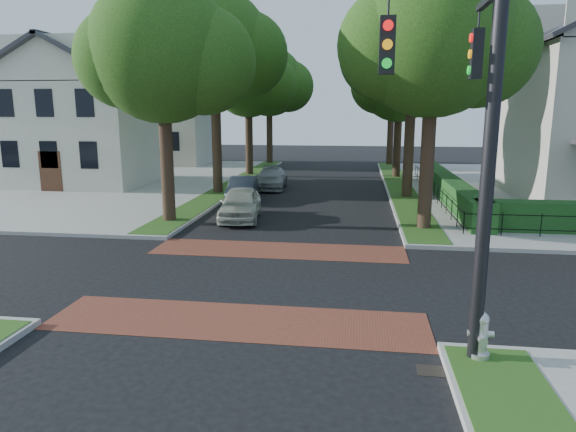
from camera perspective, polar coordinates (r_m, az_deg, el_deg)
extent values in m
plane|color=black|center=(15.40, -2.88, -6.97)|extent=(120.00, 120.00, 0.00)
cube|color=gray|center=(40.37, -25.73, 3.59)|extent=(30.00, 30.00, 0.15)
cube|color=brown|center=(18.42, -1.03, -3.82)|extent=(9.00, 2.20, 0.01)
cube|color=brown|center=(12.48, -5.66, -11.57)|extent=(9.00, 2.20, 0.01)
cube|color=black|center=(10.66, 15.93, -16.23)|extent=(0.65, 0.45, 0.01)
cube|color=#204413|center=(33.88, 12.27, 3.30)|extent=(1.60, 29.80, 0.02)
cube|color=#204413|center=(34.74, -5.81, 3.70)|extent=(1.60, 29.80, 0.02)
cylinder|color=black|center=(21.54, 15.33, 8.33)|extent=(0.56, 0.56, 7.35)
sphere|color=#193C10|center=(21.70, 15.91, 18.62)|extent=(6.20, 6.20, 6.20)
sphere|color=#193C10|center=(22.22, 20.29, 17.14)|extent=(4.65, 4.65, 4.65)
sphere|color=#193C10|center=(21.32, 11.60, 18.14)|extent=(4.34, 4.34, 4.34)
sphere|color=#193C10|center=(23.30, 15.69, 19.36)|extent=(4.03, 4.03, 4.03)
cylinder|color=black|center=(29.48, 13.38, 9.55)|extent=(0.56, 0.56, 7.70)
sphere|color=#193C10|center=(29.64, 13.76, 17.43)|extent=(6.60, 6.60, 6.60)
sphere|color=#193C10|center=(30.12, 17.25, 16.38)|extent=(4.95, 4.95, 4.95)
sphere|color=#193C10|center=(29.30, 10.42, 17.04)|extent=(4.62, 4.62, 4.62)
sphere|color=#193C10|center=(31.33, 13.69, 18.02)|extent=(4.29, 4.29, 4.29)
cylinder|color=black|center=(38.46, 12.10, 9.23)|extent=(0.56, 0.56, 6.65)
sphere|color=#193C10|center=(38.49, 12.33, 14.46)|extent=(5.80, 5.80, 5.80)
sphere|color=#193C10|center=(38.92, 14.68, 13.73)|extent=(4.35, 4.35, 4.35)
sphere|color=#193C10|center=(38.20, 10.09, 14.12)|extent=(4.06, 4.06, 4.06)
sphere|color=#193C10|center=(39.97, 12.35, 15.06)|extent=(3.77, 3.77, 3.77)
cylinder|color=black|center=(47.43, 11.34, 9.87)|extent=(0.56, 0.56, 7.00)
sphere|color=#193C10|center=(47.48, 11.52, 14.34)|extent=(6.00, 6.00, 6.00)
sphere|color=#193C10|center=(47.88, 13.50, 13.75)|extent=(4.50, 4.50, 4.50)
sphere|color=#193C10|center=(47.20, 9.65, 14.06)|extent=(4.20, 4.20, 4.20)
sphere|color=#193C10|center=(49.01, 11.55, 14.83)|extent=(3.90, 3.90, 3.90)
cylinder|color=black|center=(22.91, -13.41, 8.16)|extent=(0.56, 0.56, 7.00)
sphere|color=#193C10|center=(23.01, -13.86, 17.39)|extent=(6.00, 6.00, 6.00)
sphere|color=#193C10|center=(22.72, -9.48, 16.63)|extent=(4.50, 4.50, 4.50)
sphere|color=#193C10|center=(23.38, -17.58, 16.36)|extent=(4.20, 4.20, 4.20)
sphere|color=#193C10|center=(24.43, -12.34, 18.28)|extent=(3.90, 3.90, 3.90)
cylinder|color=black|center=(30.49, -7.99, 10.13)|extent=(0.56, 0.56, 8.05)
sphere|color=#193C10|center=(30.68, -8.22, 18.10)|extent=(6.40, 6.40, 6.40)
sphere|color=#193C10|center=(30.50, -4.70, 17.46)|extent=(4.80, 4.80, 4.80)
sphere|color=#193C10|center=(30.93, -11.30, 17.38)|extent=(4.48, 4.48, 4.48)
sphere|color=#193C10|center=(32.25, -7.24, 18.70)|extent=(4.16, 4.16, 4.16)
cylinder|color=black|center=(39.24, -4.36, 9.65)|extent=(0.56, 0.56, 6.86)
sphere|color=#193C10|center=(39.28, -4.44, 14.94)|extent=(5.60, 5.60, 5.60)
sphere|color=#193C10|center=(39.26, -2.07, 14.38)|extent=(4.20, 4.20, 4.20)
sphere|color=#193C10|center=(39.39, -6.55, 14.45)|extent=(3.92, 3.92, 3.92)
sphere|color=#193C10|center=(40.66, -3.88, 15.54)|extent=(3.64, 3.64, 3.64)
cylinder|color=black|center=(48.07, -2.07, 10.19)|extent=(0.56, 0.56, 7.14)
sphere|color=#193C10|center=(48.12, -2.11, 14.69)|extent=(6.20, 6.20, 6.20)
sphere|color=#193C10|center=(48.14, 0.02, 14.22)|extent=(4.65, 4.65, 4.65)
sphere|color=#193C10|center=(48.20, -4.02, 14.31)|extent=(4.34, 4.34, 4.34)
sphere|color=#193C10|center=(49.66, -1.67, 15.17)|extent=(4.03, 4.03, 4.03)
cube|color=#164218|center=(30.04, 17.27, 3.14)|extent=(1.00, 18.00, 1.20)
cube|color=beige|center=(37.16, -21.82, 8.47)|extent=(9.00, 8.00, 6.50)
cube|color=brown|center=(34.63, -19.77, 16.87)|extent=(0.80, 0.80, 3.64)
cube|color=beige|center=(49.83, -13.84, 9.55)|extent=(9.00, 8.00, 6.50)
cube|color=brown|center=(47.50, -11.73, 15.68)|extent=(0.80, 0.80, 3.64)
cylinder|color=black|center=(10.05, 21.48, 6.51)|extent=(0.26, 0.26, 8.00)
cube|color=black|center=(9.82, 10.96, 18.12)|extent=(0.28, 0.22, 1.00)
cylinder|color=red|center=(9.73, 11.07, 20.08)|extent=(0.18, 0.05, 0.18)
cylinder|color=orange|center=(9.69, 11.00, 18.21)|extent=(0.18, 0.05, 0.18)
cylinder|color=#0CB226|center=(9.65, 10.92, 16.32)|extent=(0.18, 0.05, 0.18)
cube|color=black|center=(11.73, 20.22, 16.54)|extent=(0.22, 0.28, 1.00)
cylinder|color=red|center=(11.74, 19.68, 18.14)|extent=(0.05, 0.18, 0.18)
cylinder|color=orange|center=(11.71, 19.57, 16.59)|extent=(0.05, 0.18, 0.18)
cylinder|color=#0CB226|center=(11.68, 19.46, 15.03)|extent=(0.05, 0.18, 0.18)
imported|color=#B8BAA7|center=(23.54, -5.31, 1.37)|extent=(2.24, 4.51, 1.48)
imported|color=#1F272F|center=(28.63, -5.07, 3.04)|extent=(1.78, 4.13, 1.32)
imported|color=gray|center=(32.96, -1.89, 4.21)|extent=(2.09, 4.65, 1.32)
cylinder|color=silver|center=(11.09, 20.45, -14.24)|extent=(0.43, 0.43, 0.11)
cylinder|color=silver|center=(10.93, 20.60, -12.39)|extent=(0.29, 0.29, 0.67)
sphere|color=silver|center=(10.79, 20.73, -10.66)|extent=(0.29, 0.29, 0.29)
cylinder|color=silver|center=(10.74, 20.79, -10.00)|extent=(0.08, 0.08, 0.09)
cylinder|color=silver|center=(10.95, 21.55, -12.10)|extent=(0.14, 0.13, 0.12)
cylinder|color=silver|center=(10.87, 19.68, -12.14)|extent=(0.14, 0.13, 0.12)
cylinder|color=silver|center=(10.76, 20.82, -12.80)|extent=(0.18, 0.17, 0.17)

